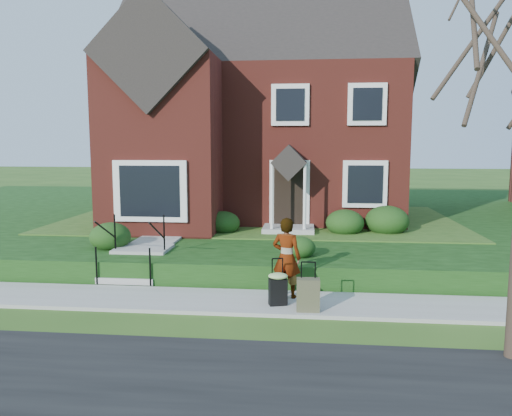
# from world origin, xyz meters

# --- Properties ---
(ground) EXTENTS (120.00, 120.00, 0.00)m
(ground) POSITION_xyz_m (0.00, 0.00, 0.00)
(ground) COLOR #2D5119
(ground) RESTS_ON ground
(sidewalk) EXTENTS (60.00, 1.60, 0.08)m
(sidewalk) POSITION_xyz_m (0.00, 0.00, 0.04)
(sidewalk) COLOR #9E9B93
(sidewalk) RESTS_ON ground
(terrace) EXTENTS (44.00, 20.00, 0.60)m
(terrace) POSITION_xyz_m (4.00, 10.90, 0.30)
(terrace) COLOR #13340E
(terrace) RESTS_ON ground
(walkway) EXTENTS (1.20, 6.00, 0.06)m
(walkway) POSITION_xyz_m (-2.50, 5.00, 0.63)
(walkway) COLOR #9E9B93
(walkway) RESTS_ON terrace
(main_house) EXTENTS (10.40, 10.20, 9.40)m
(main_house) POSITION_xyz_m (-0.21, 9.61, 5.26)
(main_house) COLOR maroon
(main_house) RESTS_ON terrace
(front_steps) EXTENTS (1.40, 2.02, 1.50)m
(front_steps) POSITION_xyz_m (-2.50, 1.84, 0.47)
(front_steps) COLOR #9E9B93
(front_steps) RESTS_ON ground
(foundation_shrubs) EXTENTS (9.78, 4.68, 0.95)m
(foundation_shrubs) POSITION_xyz_m (0.41, 4.83, 1.02)
(foundation_shrubs) COLOR #16350F
(foundation_shrubs) RESTS_ON terrace
(woman) EXTENTS (0.73, 0.58, 1.74)m
(woman) POSITION_xyz_m (1.34, 0.34, 0.95)
(woman) COLOR #999999
(woman) RESTS_ON sidewalk
(suitcase_black) EXTENTS (0.48, 0.43, 0.98)m
(suitcase_black) POSITION_xyz_m (1.20, -0.23, 0.46)
(suitcase_black) COLOR black
(suitcase_black) RESTS_ON sidewalk
(suitcase_olive) EXTENTS (0.46, 0.27, 0.99)m
(suitcase_olive) POSITION_xyz_m (1.81, -0.54, 0.41)
(suitcase_olive) COLOR #4B4B32
(suitcase_olive) RESTS_ON sidewalk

